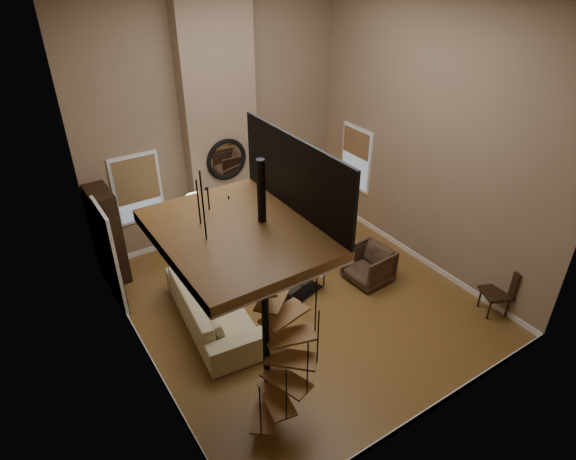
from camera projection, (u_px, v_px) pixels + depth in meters
ground at (299, 300)px, 9.57m from camera, size 6.00×6.50×0.01m
back_wall at (215, 119)px, 10.47m from camera, size 6.00×0.02×5.50m
front_wall at (455, 266)px, 5.82m from camera, size 6.00×0.02×5.50m
left_wall at (122, 220)px, 6.74m from camera, size 0.02×6.50×5.50m
right_wall at (427, 137)px, 9.55m from camera, size 0.02×6.50×5.50m
baseboard_back at (224, 226)px, 11.86m from camera, size 6.00×0.02×0.12m
baseboard_front at (422, 414)px, 7.22m from camera, size 6.00×0.02×0.12m
baseboard_left at (151, 360)px, 8.14m from camera, size 0.02×6.50×0.12m
baseboard_right at (409, 251)px, 10.94m from camera, size 0.02×6.50×0.12m
chimney_breast at (219, 121)px, 10.34m from camera, size 1.60×0.38×5.50m
hearth at (237, 240)px, 11.40m from camera, size 1.50×0.60×0.04m
firebox at (230, 215)px, 11.33m from camera, size 0.95×0.02×0.72m
mantel at (230, 194)px, 10.97m from camera, size 1.70×0.18×0.06m
mirror_frame at (227, 160)px, 10.60m from camera, size 0.94×0.10×0.94m
mirror_disc at (226, 159)px, 10.60m from camera, size 0.80×0.01×0.80m
vase_left at (206, 193)px, 10.66m from camera, size 0.24×0.24×0.25m
vase_right at (252, 181)px, 11.21m from camera, size 0.20×0.20×0.21m
window_back at (138, 188)px, 10.15m from camera, size 1.02×0.06×1.52m
window_right at (356, 157)px, 11.55m from camera, size 0.06×1.02×1.52m
entry_door at (111, 259)px, 8.94m from camera, size 0.10×1.05×2.16m
loft at (244, 227)px, 5.65m from camera, size 1.70×2.20×1.09m
spiral_stair at (266, 314)px, 6.53m from camera, size 1.47×1.47×4.06m
hutch at (108, 236)px, 9.80m from camera, size 0.43×0.91×2.04m
sofa at (212, 305)px, 8.83m from camera, size 1.31×2.74×0.77m
armchair_near at (324, 242)px, 10.73m from camera, size 0.96×0.94×0.70m
armchair_far at (371, 264)px, 10.00m from camera, size 0.89×0.87×0.76m
coffee_table at (299, 283)px, 9.58m from camera, size 1.18×0.80×0.43m
bowl at (297, 273)px, 9.50m from camera, size 0.36×0.36×0.09m
book at (318, 273)px, 9.54m from camera, size 0.25×0.30×0.03m
floor_lamp at (196, 209)px, 9.81m from camera, size 0.37×0.37×1.70m
accent_lamp at (283, 213)px, 12.03m from camera, size 0.15×0.15×0.54m
side_chair at (501, 289)px, 9.02m from camera, size 0.65×0.65×1.01m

